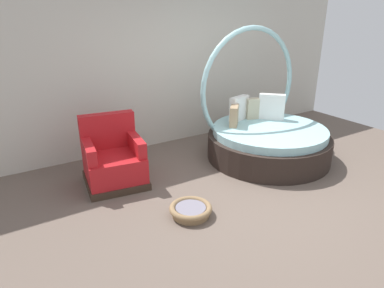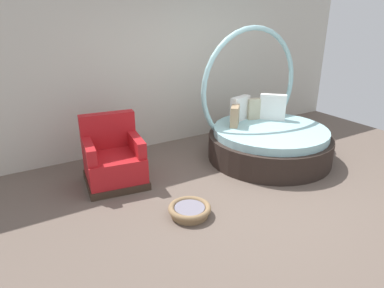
# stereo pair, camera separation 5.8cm
# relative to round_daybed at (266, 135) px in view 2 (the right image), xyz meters

# --- Properties ---
(ground_plane) EXTENTS (8.00, 8.00, 0.02)m
(ground_plane) POSITION_rel_round_daybed_xyz_m (-1.01, -0.93, -0.39)
(ground_plane) COLOR #66564C
(back_wall) EXTENTS (8.00, 0.12, 2.83)m
(back_wall) POSITION_rel_round_daybed_xyz_m (-1.01, 1.52, 1.04)
(back_wall) COLOR beige
(back_wall) RESTS_ON ground_plane
(round_daybed) EXTENTS (1.97, 1.97, 2.07)m
(round_daybed) POSITION_rel_round_daybed_xyz_m (0.00, 0.00, 0.00)
(round_daybed) COLOR #2D231E
(round_daybed) RESTS_ON ground_plane
(red_armchair) EXTENTS (0.90, 0.90, 0.94)m
(red_armchair) POSITION_rel_round_daybed_xyz_m (-2.44, 0.43, -0.05)
(red_armchair) COLOR #38281E
(red_armchair) RESTS_ON ground_plane
(pet_basket) EXTENTS (0.51, 0.51, 0.13)m
(pet_basket) POSITION_rel_round_daybed_xyz_m (-1.97, -0.87, -0.31)
(pet_basket) COLOR #8E704C
(pet_basket) RESTS_ON ground_plane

